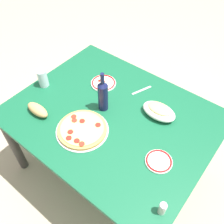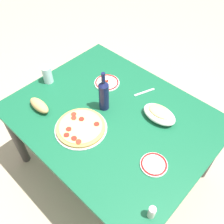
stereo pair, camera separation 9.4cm
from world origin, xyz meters
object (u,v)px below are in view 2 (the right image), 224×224
Objects in this scene: baked_pasta_dish at (159,114)px; wine_bottle at (104,95)px; side_plate_far at (154,164)px; spice_shaker at (152,212)px; side_plate_near at (107,83)px; bread_loaf at (39,105)px; water_glass at (47,75)px; dining_table at (112,124)px; pepperoni_pizza at (81,127)px.

wine_bottle is (-0.34, -0.19, 0.09)m from baked_pasta_dish.
spice_shaker is at bearing -55.97° from side_plate_far.
bread_loaf is (-0.16, -0.52, 0.03)m from side_plate_near.
water_glass is at bearing -139.59° from side_plate_near.
side_plate_near is at bearing 140.27° from dining_table.
baked_pasta_dish reaches higher than side_plate_far.
side_plate_near reaches higher than dining_table.
side_plate_far is 0.88× the size of bread_loaf.
side_plate_near is (-0.18, 0.44, -0.01)m from pepperoni_pizza.
spice_shaker is (0.70, -0.37, -0.08)m from wine_bottle.
side_plate_far is 1.87× the size of spice_shaker.
side_plate_near is at bearing 129.80° from wine_bottle.
water_glass is at bearing -161.30° from baked_pasta_dish.
water_glass is 0.29m from bread_loaf.
dining_table is at bearing 149.60° from spice_shaker.
bread_loaf is at bearing -167.39° from side_plate_far.
bread_loaf is at bearing -143.06° from dining_table.
bread_loaf is at bearing -142.34° from baked_pasta_dish.
water_glass reaches higher than baked_pasta_dish.
side_plate_near is 0.54m from bread_loaf.
wine_bottle is (-0.02, 0.24, 0.11)m from pepperoni_pizza.
baked_pasta_dish is at bearing 18.70° from water_glass.
side_plate_far is at bearing -1.61° from water_glass.
dining_table is at bearing 8.21° from water_glass.
wine_bottle reaches higher than dining_table.
bread_loaf is (-0.32, -0.32, -0.09)m from wine_bottle.
dining_table is 0.24m from wine_bottle.
baked_pasta_dish is at bearing 122.00° from side_plate_far.
side_plate_near is 1.19× the size of side_plate_far.
dining_table is 0.63m from water_glass.
spice_shaker reaches higher than dining_table.
dining_table is 0.72m from spice_shaker.
baked_pasta_dish is 1.47× the size of side_plate_far.
spice_shaker is (0.36, -0.56, 0.00)m from baked_pasta_dish.
wine_bottle is at bearing 151.97° from spice_shaker.
pepperoni_pizza is at bearing -67.09° from side_plate_near.
spice_shaker reaches higher than bread_loaf.
bread_loaf is at bearing -166.95° from pepperoni_pizza.
side_plate_near is at bearing 155.07° from side_plate_far.
pepperoni_pizza is at bearing 169.09° from spice_shaker.
pepperoni_pizza is at bearing -126.44° from baked_pasta_dish.
baked_pasta_dish is 1.30× the size of bread_loaf.
wine_bottle reaches higher than pepperoni_pizza.
baked_pasta_dish reaches higher than side_plate_near.
spice_shaker is (1.21, -0.27, -0.03)m from water_glass.
water_glass is (-0.53, 0.14, 0.05)m from pepperoni_pizza.
baked_pasta_dish is at bearing -0.97° from side_plate_near.
side_plate_far is 0.88m from bread_loaf.
water_glass is (-0.51, -0.10, -0.06)m from wine_bottle.
baked_pasta_dish is 1.24× the size of side_plate_near.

